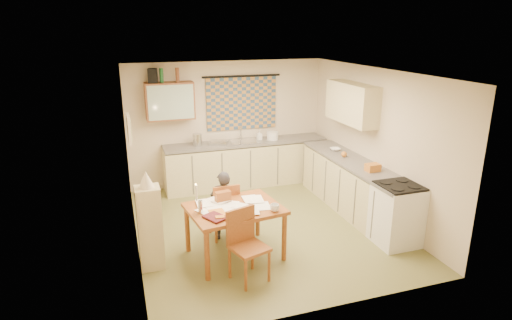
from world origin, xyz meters
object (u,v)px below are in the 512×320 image
object	(u,v)px
chair_far	(224,220)
person	(224,206)
counter_right	(355,188)
shelf_stand	(150,228)
dining_table	(235,231)
stove	(397,214)
counter_back	(246,164)

from	to	relation	value
chair_far	person	xyz separation A→B (m)	(-0.01, -0.05, 0.27)
chair_far	counter_right	bearing A→B (deg)	-177.72
chair_far	person	world-z (taller)	person
counter_right	shelf_stand	size ratio (longest dim) A/B	2.55
counter_right	dining_table	size ratio (longest dim) A/B	2.15
stove	shelf_stand	size ratio (longest dim) A/B	0.81
counter_back	chair_far	distance (m)	2.32
stove	chair_far	bearing A→B (deg)	157.27
counter_right	stove	xyz separation A→B (m)	(0.00, -1.20, 0.02)
counter_back	stove	distance (m)	3.40
stove	counter_right	bearing A→B (deg)	90.00
dining_table	person	size ratio (longest dim) A/B	1.26
counter_back	shelf_stand	distance (m)	3.39
chair_far	shelf_stand	bearing A→B (deg)	22.72
dining_table	chair_far	distance (m)	0.61
counter_back	chair_far	world-z (taller)	counter_back
counter_right	counter_back	bearing A→B (deg)	126.40
stove	person	size ratio (longest dim) A/B	0.86
counter_back	stove	xyz separation A→B (m)	(1.40, -3.10, 0.02)
counter_back	shelf_stand	xyz separation A→B (m)	(-2.14, -2.63, 0.13)
counter_right	chair_far	bearing A→B (deg)	-175.32
shelf_stand	chair_far	bearing A→B (deg)	25.12
dining_table	counter_right	bearing A→B (deg)	10.65
shelf_stand	counter_right	bearing A→B (deg)	11.70
chair_far	shelf_stand	world-z (taller)	shelf_stand
chair_far	counter_back	bearing A→B (deg)	-117.87
counter_back	shelf_stand	size ratio (longest dim) A/B	2.86
counter_back	person	xyz separation A→B (m)	(-1.01, -2.14, 0.09)
stove	counter_back	bearing A→B (deg)	114.30
counter_back	person	world-z (taller)	person
dining_table	chair_far	bearing A→B (deg)	82.52
counter_back	dining_table	size ratio (longest dim) A/B	2.41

